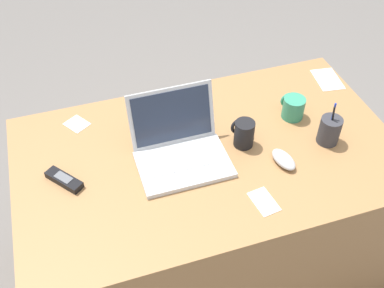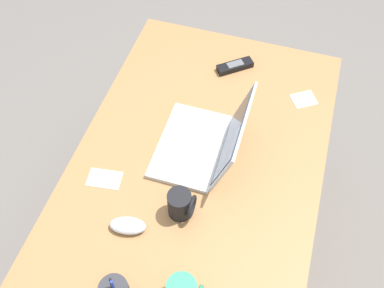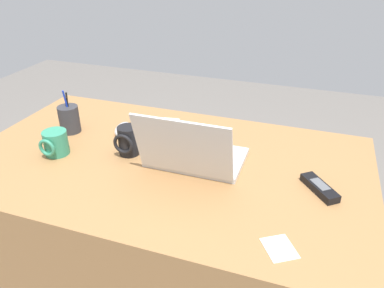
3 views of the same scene
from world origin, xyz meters
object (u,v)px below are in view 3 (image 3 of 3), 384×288
at_px(computer_mouse, 123,129).
at_px(coffee_mug_tall, 55,143).
at_px(pen_holder, 69,119).
at_px(laptop, 193,154).
at_px(coffee_mug_white, 128,140).
at_px(cordless_phone, 320,188).

bearing_deg(computer_mouse, coffee_mug_tall, 45.39).
relative_size(coffee_mug_tall, pen_holder, 0.55).
height_order(laptop, pen_holder, laptop).
bearing_deg(coffee_mug_tall, coffee_mug_white, -160.09).
bearing_deg(pen_holder, coffee_mug_tall, 109.57).
height_order(coffee_mug_white, coffee_mug_tall, coffee_mug_white).
bearing_deg(computer_mouse, pen_holder, 2.86).
xyz_separation_m(computer_mouse, coffee_mug_white, (-0.10, 0.13, 0.03)).
bearing_deg(pen_holder, laptop, 170.85).
bearing_deg(coffee_mug_white, pen_holder, -15.06).
distance_m(laptop, coffee_mug_white, 0.24).
height_order(coffee_mug_tall, pen_holder, pen_holder).
height_order(computer_mouse, pen_holder, pen_holder).
height_order(laptop, coffee_mug_tall, laptop).
distance_m(computer_mouse, pen_holder, 0.22).
xyz_separation_m(laptop, coffee_mug_white, (0.24, -0.01, 0.01)).
height_order(coffee_mug_tall, cordless_phone, coffee_mug_tall).
bearing_deg(pen_holder, cordless_phone, 174.24).
distance_m(coffee_mug_tall, cordless_phone, 0.90).
height_order(coffee_mug_white, pen_holder, pen_holder).
xyz_separation_m(coffee_mug_white, pen_holder, (0.30, -0.08, 0.00)).
relative_size(coffee_mug_tall, cordless_phone, 0.69).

